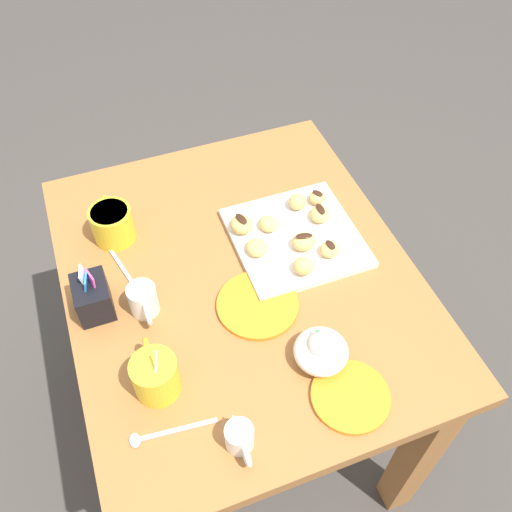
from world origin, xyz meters
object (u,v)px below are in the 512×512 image
object	(u,v)px
beignet_2	(268,224)
beignet_4	(242,225)
beignet_0	(330,249)
beignet_6	(317,198)
ice_cream_bowl	(321,350)
saucer_orange_right	(350,396)
beignet_5	(303,266)
beignet_7	(297,202)
coffee_mug_yellow_left	(155,375)
sugar_caddy	(93,297)
dining_table	(241,310)
chocolate_sauce_pitcher	(240,437)
coffee_mug_yellow_right	(112,223)
pastry_plate_square	(295,238)
saucer_orange_left	(258,305)
beignet_1	(304,242)
beignet_8	(320,214)
beignet_3	(257,248)
cream_pitcher_white	(143,299)

from	to	relation	value
beignet_2	beignet_4	world-z (taller)	beignet_4
beignet_0	beignet_6	world-z (taller)	beignet_0
ice_cream_bowl	saucer_orange_right	distance (m)	0.10
beignet_5	beignet_7	bearing A→B (deg)	-19.45
coffee_mug_yellow_left	sugar_caddy	size ratio (longest dim) A/B	1.26
sugar_caddy	ice_cream_bowl	world-z (taller)	sugar_caddy
dining_table	beignet_2	size ratio (longest dim) A/B	18.79
dining_table	ice_cream_bowl	size ratio (longest dim) A/B	8.45
dining_table	beignet_2	world-z (taller)	beignet_2
beignet_0	chocolate_sauce_pitcher	bearing A→B (deg)	135.20
beignet_2	coffee_mug_yellow_right	bearing A→B (deg)	71.20
chocolate_sauce_pitcher	beignet_5	size ratio (longest dim) A/B	2.08
beignet_4	beignet_6	bearing A→B (deg)	-83.55
dining_table	beignet_0	xyz separation A→B (m)	(-0.03, -0.20, 0.18)
pastry_plate_square	saucer_orange_left	size ratio (longest dim) A/B	1.62
coffee_mug_yellow_right	chocolate_sauce_pitcher	bearing A→B (deg)	-169.16
beignet_1	beignet_7	world-z (taller)	beignet_7
sugar_caddy	beignet_7	xyz separation A→B (m)	(0.11, -0.51, -0.01)
beignet_5	beignet_6	bearing A→B (deg)	-32.41
beignet_6	beignet_7	size ratio (longest dim) A/B	0.96
saucer_orange_left	beignet_8	distance (m)	0.28
beignet_3	beignet_0	bearing A→B (deg)	-112.50
beignet_6	cream_pitcher_white	bearing A→B (deg)	108.47
cream_pitcher_white	beignet_8	size ratio (longest dim) A/B	2.03
coffee_mug_yellow_right	beignet_8	world-z (taller)	coffee_mug_yellow_right
ice_cream_bowl	beignet_4	bearing A→B (deg)	5.23
beignet_7	saucer_orange_right	bearing A→B (deg)	168.63
saucer_orange_left	beignet_0	distance (m)	0.21
coffee_mug_yellow_left	cream_pitcher_white	xyz separation A→B (m)	(0.18, -0.02, -0.01)
beignet_5	cream_pitcher_white	bearing A→B (deg)	84.78
coffee_mug_yellow_left	beignet_4	size ratio (longest dim) A/B	2.45
beignet_4	ice_cream_bowl	bearing A→B (deg)	-174.77
dining_table	beignet_8	world-z (taller)	beignet_8
sugar_caddy	saucer_orange_left	distance (m)	0.34
ice_cream_bowl	beignet_4	size ratio (longest dim) A/B	1.97
cream_pitcher_white	beignet_3	xyz separation A→B (m)	(0.06, -0.27, -0.01)
coffee_mug_yellow_left	chocolate_sauce_pitcher	xyz separation A→B (m)	(-0.16, -0.11, -0.02)
coffee_mug_yellow_right	sugar_caddy	world-z (taller)	sugar_caddy
beignet_1	beignet_2	size ratio (longest dim) A/B	1.11
sugar_caddy	beignet_0	distance (m)	0.52
beignet_5	beignet_6	size ratio (longest dim) A/B	1.06
coffee_mug_yellow_left	beignet_8	bearing A→B (deg)	-58.85
pastry_plate_square	beignet_8	xyz separation A→B (m)	(0.03, -0.07, 0.02)
beignet_1	beignet_8	bearing A→B (deg)	-46.68
cream_pitcher_white	ice_cream_bowl	xyz separation A→B (m)	(-0.23, -0.29, -0.01)
pastry_plate_square	beignet_6	size ratio (longest dim) A/B	6.77
saucer_orange_left	sugar_caddy	bearing A→B (deg)	70.55
saucer_orange_left	beignet_3	bearing A→B (deg)	-19.68
saucer_orange_left	chocolate_sauce_pitcher	bearing A→B (deg)	153.35
sugar_caddy	beignet_4	xyz separation A→B (m)	(0.09, -0.36, -0.01)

